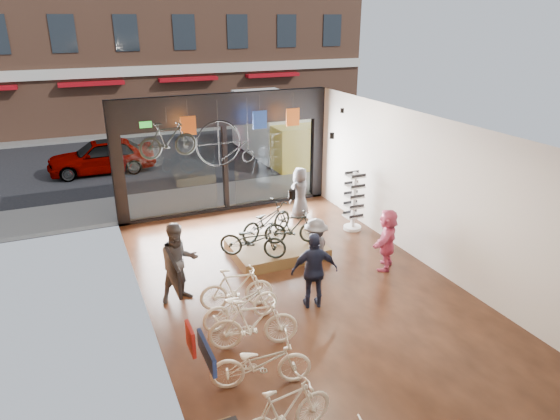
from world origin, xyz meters
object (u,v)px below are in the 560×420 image
customer_5 (387,239)px  penny_farthing (228,144)px  floor_bike_5 (237,288)px  display_bike_left (253,240)px  customer_4 (300,193)px  hung_bike (168,140)px  floor_bike_3 (253,323)px  street_car (101,156)px  display_bike_mid (293,228)px  customer_2 (314,271)px  sunglasses_rack (354,201)px  customer_1 (179,263)px  customer_3 (315,250)px  box_truck (281,129)px  floor_bike_1 (285,413)px  floor_bike_2 (261,363)px  display_bike_right (266,221)px  display_platform (277,249)px  floor_bike_4 (241,304)px

customer_5 → penny_farthing: penny_farthing is taller
floor_bike_5 → display_bike_left: display_bike_left is taller
customer_4 → customer_5: size_ratio=1.02×
penny_farthing → hung_bike: (-1.84, -0.56, 0.43)m
floor_bike_3 → customer_4: (3.73, 5.72, 0.29)m
street_car → display_bike_mid: (3.98, -9.92, 0.05)m
customer_2 → penny_farthing: 5.49m
customer_5 → sunglasses_rack: bearing=-147.3°
customer_1 → sunglasses_rack: bearing=12.7°
customer_3 → penny_farthing: penny_farthing is taller
box_truck → display_bike_left: 10.43m
street_car → floor_bike_1: bearing=4.3°
customer_5 → street_car: bearing=-108.6°
floor_bike_2 → display_bike_right: (2.19, 5.14, 0.32)m
floor_bike_5 → floor_bike_1: bearing=-177.8°
box_truck → display_bike_right: bearing=-116.1°
customer_3 → customer_4: (1.43, 3.83, 0.02)m
display_bike_right → display_bike_mid: bearing=-167.6°
customer_3 → customer_4: size_ratio=0.97×
display_platform → hung_bike: (-2.29, 1.99, 2.78)m
floor_bike_5 → customer_2: (1.58, -0.60, 0.39)m
display_bike_left → customer_3: customer_3 is taller
display_bike_right → hung_bike: size_ratio=1.15×
display_bike_right → customer_3: bearing=166.6°
display_bike_right → customer_5: 3.30m
floor_bike_5 → display_platform: bearing=-31.1°
customer_4 → hung_bike: size_ratio=1.03×
floor_bike_3 → display_platform: floor_bike_3 is taller
customer_2 → sunglasses_rack: (3.02, 3.35, 0.02)m
floor_bike_1 → floor_bike_5: floor_bike_1 is taller
display_platform → hung_bike: hung_bike is taller
floor_bike_2 → display_bike_mid: display_bike_mid is taller
customer_4 → sunglasses_rack: sunglasses_rack is taller
display_platform → floor_bike_3: bearing=-119.5°
street_car → customer_2: size_ratio=2.39×
floor_bike_5 → customer_3: size_ratio=1.02×
customer_2 → customer_4: size_ratio=1.07×
floor_bike_4 → floor_bike_5: (0.12, 0.59, 0.04)m
customer_1 → sunglasses_rack: customer_1 is taller
floor_bike_1 → customer_1: (-0.51, 4.61, 0.42)m
floor_bike_3 → display_bike_mid: bearing=-23.2°
customer_5 → penny_farthing: (-2.68, 4.36, 1.70)m
display_platform → display_bike_left: display_bike_left is taller
display_bike_left → street_car: bearing=47.8°
floor_bike_5 → hung_bike: size_ratio=1.02×
display_bike_left → display_bike_mid: display_bike_mid is taller
floor_bike_1 → floor_bike_4: bearing=-15.5°
sunglasses_rack → floor_bike_4: bearing=-126.7°
floor_bike_2 → display_bike_right: bearing=-8.2°
floor_bike_3 → floor_bike_5: bearing=5.9°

